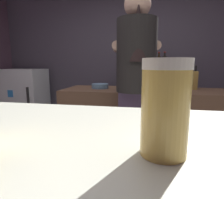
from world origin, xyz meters
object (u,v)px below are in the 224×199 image
object	(u,v)px
bartender	(136,82)
knife_block	(192,80)
pint_glass_near	(165,108)
bottle_vinegar	(164,61)
bottle_hot_sauce	(146,61)
mixing_bowl	(100,86)
chefs_knife	(165,90)
mini_fridge	(26,99)
bottle_soy	(139,61)
bottle_olive_oil	(159,61)

from	to	relation	value
bartender	knife_block	xyz separation A→B (m)	(0.58, 0.57, -0.02)
pint_glass_near	bottle_vinegar	xyz separation A→B (m)	(0.23, 3.10, 0.13)
pint_glass_near	bottle_hot_sauce	xyz separation A→B (m)	(-0.08, 2.97, 0.13)
mixing_bowl	chefs_knife	size ratio (longest dim) A/B	0.81
mini_fridge	knife_block	distance (m)	2.91
bottle_hot_sauce	mixing_bowl	bearing A→B (deg)	-113.86
mini_fridge	pint_glass_near	bearing A→B (deg)	-51.59
chefs_knife	bottle_soy	size ratio (longest dim) A/B	1.01
bartender	bottle_vinegar	distance (m)	1.78
bartender	knife_block	size ratio (longest dim) A/B	6.18
knife_block	bottle_olive_oil	world-z (taller)	bottle_olive_oil
bottle_hot_sauce	bottle_olive_oil	bearing A→B (deg)	31.67
mini_fridge	chefs_knife	xyz separation A→B (m)	(2.42, -1.09, 0.36)
bottle_vinegar	mini_fridge	bearing A→B (deg)	-174.73
bottle_hot_sauce	bottle_vinegar	xyz separation A→B (m)	(0.30, 0.13, 0.01)
chefs_knife	bottle_vinegar	size ratio (longest dim) A/B	0.99
knife_block	bottle_olive_oil	size ratio (longest dim) A/B	1.20
pint_glass_near	bottle_hot_sauce	distance (m)	2.98
mini_fridge	mixing_bowl	size ratio (longest dim) A/B	5.68
bottle_soy	bottle_olive_oil	xyz separation A→B (m)	(0.32, 0.16, 0.00)
mini_fridge	knife_block	xyz separation A→B (m)	(2.72, -0.93, 0.46)
mixing_bowl	bottle_soy	xyz separation A→B (m)	(0.39, 1.10, 0.31)
chefs_knife	mini_fridge	bearing A→B (deg)	159.72
bottle_soy	bottle_olive_oil	world-z (taller)	same
mixing_bowl	pint_glass_near	xyz separation A→B (m)	(0.58, -1.84, 0.18)
mini_fridge	bottle_vinegar	bearing A→B (deg)	5.27
pint_glass_near	bottle_soy	xyz separation A→B (m)	(-0.18, 2.94, 0.13)
bottle_soy	chefs_knife	bearing A→B (deg)	-74.27
knife_block	bottle_olive_oil	bearing A→B (deg)	105.27
mini_fridge	bottle_hot_sauce	bearing A→B (deg)	2.69
bartender	bottle_hot_sauce	bearing A→B (deg)	-11.06
bottle_soy	bottle_olive_oil	distance (m)	0.35
knife_block	bottle_olive_oil	distance (m)	1.22
chefs_knife	pint_glass_near	bearing A→B (deg)	-90.58
mixing_bowl	bartender	bearing A→B (deg)	-46.71
chefs_knife	bottle_olive_oil	size ratio (longest dim) A/B	1.01
chefs_knife	bottle_vinegar	world-z (taller)	bottle_vinegar
pint_glass_near	bottle_hot_sauce	size ratio (longest dim) A/B	0.69
mixing_bowl	chefs_knife	world-z (taller)	mixing_bowl
bottle_olive_oil	mini_fridge	bearing A→B (deg)	-174.48
chefs_knife	bottle_hot_sauce	size ratio (longest dim) A/B	1.07
bottle_vinegar	bartender	bearing A→B (deg)	-101.77
knife_block	bottle_soy	size ratio (longest dim) A/B	1.20
bartender	chefs_knife	distance (m)	0.51
mini_fridge	chefs_knife	size ratio (longest dim) A/B	4.59
bartender	mixing_bowl	xyz separation A→B (m)	(-0.44, 0.47, -0.09)
bartender	bottle_olive_oil	size ratio (longest dim) A/B	7.42
bottle_soy	mixing_bowl	bearing A→B (deg)	-109.66
pint_glass_near	bottle_vinegar	world-z (taller)	bottle_vinegar
pint_glass_near	bottle_olive_oil	size ratio (longest dim) A/B	0.65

